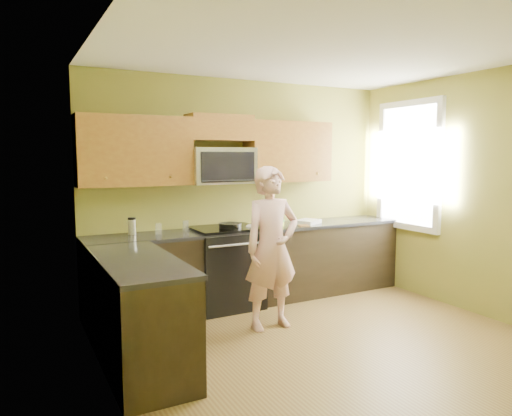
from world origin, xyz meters
TOP-DOWN VIEW (x-y plane):
  - floor at (0.00, 0.00)m, footprint 4.00×4.00m
  - ceiling at (0.00, 0.00)m, footprint 4.00×4.00m
  - wall_back at (0.00, 2.00)m, footprint 4.00×0.00m
  - wall_left at (-2.00, 0.00)m, footprint 0.00×4.00m
  - wall_right at (2.00, 0.00)m, footprint 0.00×4.00m
  - cabinet_back_run at (0.00, 1.70)m, footprint 4.00×0.60m
  - cabinet_left_run at (-1.70, 0.60)m, footprint 0.60×1.60m
  - countertop_back at (0.00, 1.69)m, footprint 4.00×0.62m
  - countertop_left at (-1.69, 0.60)m, footprint 0.62×1.60m
  - stove at (-0.40, 1.68)m, footprint 0.76×0.65m
  - microwave at (-0.40, 1.80)m, footprint 0.76×0.40m
  - upper_cab_left at (-1.39, 1.83)m, footprint 1.22×0.33m
  - upper_cab_right at (0.54, 1.83)m, footprint 1.12×0.33m
  - upper_cab_over_mw at (-0.40, 1.83)m, footprint 0.76×0.33m
  - window at (1.98, 1.20)m, footprint 0.06×1.06m
  - woman at (-0.26, 0.85)m, footprint 0.61×0.41m
  - frying_pan at (-0.38, 1.60)m, footprint 0.32×0.49m
  - butter_tub at (0.30, 1.65)m, footprint 0.14×0.14m
  - toast_slice at (0.56, 1.49)m, footprint 0.14×0.14m
  - napkin_a at (-0.13, 1.56)m, footprint 0.14×0.15m
  - napkin_b at (0.32, 1.70)m, footprint 0.15×0.16m
  - dish_towel at (0.72, 1.64)m, footprint 0.38×0.35m
  - travel_mug at (-1.44, 1.84)m, footprint 0.11×0.11m
  - glass_a at (-1.18, 1.72)m, footprint 0.09×0.09m
  - glass_c at (-0.84, 1.80)m, footprint 0.09×0.09m

SIDE VIEW (x-z plane):
  - floor at x=0.00m, z-range 0.00..0.00m
  - cabinet_back_run at x=0.00m, z-range 0.00..0.88m
  - cabinet_left_run at x=-1.70m, z-range 0.00..0.88m
  - stove at x=-0.40m, z-range 0.00..0.95m
  - woman at x=-0.26m, z-range 0.00..1.67m
  - countertop_back at x=0.00m, z-range 0.88..0.92m
  - countertop_left at x=-1.69m, z-range 0.88..0.92m
  - butter_tub at x=0.30m, z-range 0.87..0.97m
  - travel_mug at x=-1.44m, z-range 0.83..1.01m
  - toast_slice at x=0.56m, z-range 0.92..0.93m
  - dish_towel at x=0.72m, z-range 0.92..0.97m
  - frying_pan at x=-0.38m, z-range 0.92..0.98m
  - napkin_a at x=-0.13m, z-range 0.92..0.98m
  - napkin_b at x=0.32m, z-range 0.92..0.99m
  - glass_a at x=-1.18m, z-range 0.92..1.04m
  - glass_c at x=-0.84m, z-range 0.92..1.04m
  - wall_back at x=0.00m, z-range -0.65..3.35m
  - wall_left at x=-2.00m, z-range -0.65..3.35m
  - wall_right at x=2.00m, z-range -0.65..3.35m
  - microwave at x=-0.40m, z-range 1.24..1.66m
  - upper_cab_left at x=-1.39m, z-range 1.07..1.82m
  - upper_cab_right at x=0.54m, z-range 1.07..1.82m
  - window at x=1.98m, z-range 0.82..2.48m
  - upper_cab_over_mw at x=-0.40m, z-range 1.95..2.25m
  - ceiling at x=0.00m, z-range 2.70..2.70m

